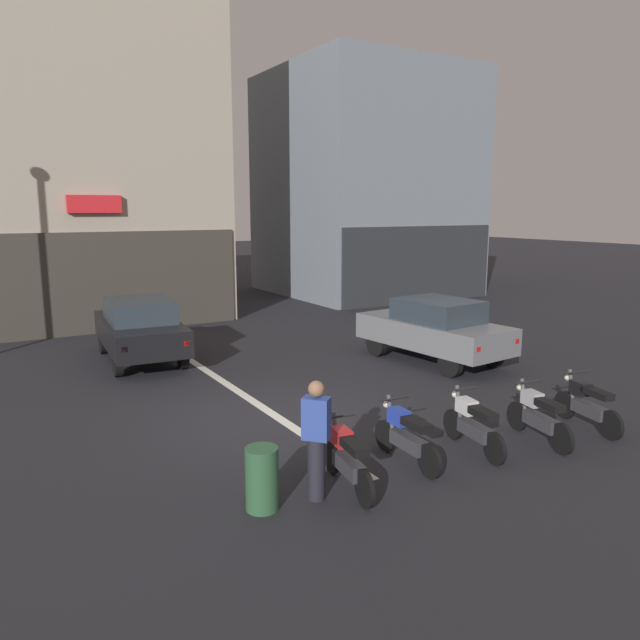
{
  "coord_description": "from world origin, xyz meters",
  "views": [
    {
      "loc": [
        -4.86,
        -9.7,
        3.9
      ],
      "look_at": [
        2.03,
        2.0,
        1.4
      ],
      "focal_mm": 33.89,
      "sensor_mm": 36.0,
      "label": 1
    }
  ],
  "objects_px": {
    "motorcycle_red_row_leftmost": "(347,458)",
    "motorcycle_silver_row_right_mid": "(539,415)",
    "car_grey_parked_kerbside": "(434,328)",
    "motorcycle_black_row_rightmost": "(587,404)",
    "car_black_crossing_near": "(140,328)",
    "motorcycle_white_row_centre": "(473,424)",
    "trash_bin": "(262,479)",
    "motorcycle_blue_row_left_mid": "(406,435)",
    "person_by_motorcycles": "(316,439)"
  },
  "relations": [
    {
      "from": "motorcycle_red_row_leftmost",
      "to": "motorcycle_silver_row_right_mid",
      "type": "height_order",
      "value": "same"
    },
    {
      "from": "motorcycle_silver_row_right_mid",
      "to": "motorcycle_red_row_leftmost",
      "type": "bearing_deg",
      "value": 177.44
    },
    {
      "from": "car_grey_parked_kerbside",
      "to": "motorcycle_black_row_rightmost",
      "type": "xyz_separation_m",
      "value": [
        -0.85,
        -5.11,
        -0.43
      ]
    },
    {
      "from": "car_black_crossing_near",
      "to": "motorcycle_silver_row_right_mid",
      "type": "height_order",
      "value": "car_black_crossing_near"
    },
    {
      "from": "motorcycle_white_row_centre",
      "to": "motorcycle_silver_row_right_mid",
      "type": "height_order",
      "value": "same"
    },
    {
      "from": "motorcycle_white_row_centre",
      "to": "motorcycle_black_row_rightmost",
      "type": "height_order",
      "value": "same"
    },
    {
      "from": "car_black_crossing_near",
      "to": "motorcycle_silver_row_right_mid",
      "type": "bearing_deg",
      "value": -63.9
    },
    {
      "from": "car_grey_parked_kerbside",
      "to": "motorcycle_silver_row_right_mid",
      "type": "bearing_deg",
      "value": -112.49
    },
    {
      "from": "car_grey_parked_kerbside",
      "to": "motorcycle_white_row_centre",
      "type": "distance_m",
      "value": 5.9
    },
    {
      "from": "car_black_crossing_near",
      "to": "trash_bin",
      "type": "relative_size",
      "value": 4.95
    },
    {
      "from": "car_black_crossing_near",
      "to": "motorcycle_blue_row_left_mid",
      "type": "height_order",
      "value": "car_black_crossing_near"
    },
    {
      "from": "motorcycle_silver_row_right_mid",
      "to": "person_by_motorcycles",
      "type": "relative_size",
      "value": 0.99
    },
    {
      "from": "motorcycle_blue_row_left_mid",
      "to": "motorcycle_silver_row_right_mid",
      "type": "relative_size",
      "value": 1.01
    },
    {
      "from": "car_black_crossing_near",
      "to": "trash_bin",
      "type": "xyz_separation_m",
      "value": [
        -0.65,
        -8.76,
        -0.46
      ]
    },
    {
      "from": "car_grey_parked_kerbside",
      "to": "motorcycle_red_row_leftmost",
      "type": "distance_m",
      "value": 7.68
    },
    {
      "from": "car_grey_parked_kerbside",
      "to": "trash_bin",
      "type": "height_order",
      "value": "car_grey_parked_kerbside"
    },
    {
      "from": "car_grey_parked_kerbside",
      "to": "motorcycle_white_row_centre",
      "type": "xyz_separation_m",
      "value": [
        -3.37,
        -4.83,
        -0.43
      ]
    },
    {
      "from": "motorcycle_black_row_rightmost",
      "to": "person_by_motorcycles",
      "type": "xyz_separation_m",
      "value": [
        -5.55,
        0.14,
        0.4
      ]
    },
    {
      "from": "car_black_crossing_near",
      "to": "motorcycle_red_row_leftmost",
      "type": "relative_size",
      "value": 2.54
    },
    {
      "from": "car_grey_parked_kerbside",
      "to": "motorcycle_red_row_leftmost",
      "type": "xyz_separation_m",
      "value": [
        -5.88,
        -4.93,
        -0.43
      ]
    },
    {
      "from": "motorcycle_red_row_leftmost",
      "to": "motorcycle_black_row_rightmost",
      "type": "height_order",
      "value": "same"
    },
    {
      "from": "motorcycle_blue_row_left_mid",
      "to": "motorcycle_white_row_centre",
      "type": "relative_size",
      "value": 1.01
    },
    {
      "from": "car_grey_parked_kerbside",
      "to": "motorcycle_blue_row_left_mid",
      "type": "height_order",
      "value": "car_grey_parked_kerbside"
    },
    {
      "from": "car_grey_parked_kerbside",
      "to": "motorcycle_blue_row_left_mid",
      "type": "bearing_deg",
      "value": -134.67
    },
    {
      "from": "motorcycle_white_row_centre",
      "to": "car_black_crossing_near",
      "type": "bearing_deg",
      "value": 109.84
    },
    {
      "from": "motorcycle_silver_row_right_mid",
      "to": "car_grey_parked_kerbside",
      "type": "bearing_deg",
      "value": 67.51
    },
    {
      "from": "person_by_motorcycles",
      "to": "trash_bin",
      "type": "relative_size",
      "value": 1.96
    },
    {
      "from": "motorcycle_white_row_centre",
      "to": "motorcycle_blue_row_left_mid",
      "type": "bearing_deg",
      "value": 173.06
    },
    {
      "from": "person_by_motorcycles",
      "to": "motorcycle_red_row_leftmost",
      "type": "bearing_deg",
      "value": 5.74
    },
    {
      "from": "motorcycle_white_row_centre",
      "to": "motorcycle_red_row_leftmost",
      "type": "bearing_deg",
      "value": -177.79
    },
    {
      "from": "motorcycle_silver_row_right_mid",
      "to": "car_black_crossing_near",
      "type": "bearing_deg",
      "value": 116.1
    },
    {
      "from": "car_black_crossing_near",
      "to": "motorcycle_silver_row_right_mid",
      "type": "xyz_separation_m",
      "value": [
        4.41,
        -8.99,
        -0.43
      ]
    },
    {
      "from": "car_black_crossing_near",
      "to": "trash_bin",
      "type": "height_order",
      "value": "car_black_crossing_near"
    },
    {
      "from": "person_by_motorcycles",
      "to": "trash_bin",
      "type": "distance_m",
      "value": 0.88
    },
    {
      "from": "car_grey_parked_kerbside",
      "to": "trash_bin",
      "type": "relative_size",
      "value": 5.01
    },
    {
      "from": "car_black_crossing_near",
      "to": "car_grey_parked_kerbside",
      "type": "distance_m",
      "value": 7.59
    },
    {
      "from": "motorcycle_blue_row_left_mid",
      "to": "motorcycle_white_row_centre",
      "type": "bearing_deg",
      "value": -6.94
    },
    {
      "from": "car_black_crossing_near",
      "to": "motorcycle_white_row_centre",
      "type": "bearing_deg",
      "value": -70.16
    },
    {
      "from": "car_black_crossing_near",
      "to": "motorcycle_red_row_leftmost",
      "type": "height_order",
      "value": "car_black_crossing_near"
    },
    {
      "from": "motorcycle_black_row_rightmost",
      "to": "trash_bin",
      "type": "distance_m",
      "value": 6.31
    },
    {
      "from": "motorcycle_silver_row_right_mid",
      "to": "trash_bin",
      "type": "xyz_separation_m",
      "value": [
        -5.05,
        0.23,
        -0.03
      ]
    },
    {
      "from": "motorcycle_blue_row_left_mid",
      "to": "car_grey_parked_kerbside",
      "type": "bearing_deg",
      "value": 45.33
    },
    {
      "from": "car_grey_parked_kerbside",
      "to": "motorcycle_red_row_leftmost",
      "type": "height_order",
      "value": "car_grey_parked_kerbside"
    },
    {
      "from": "motorcycle_red_row_leftmost",
      "to": "motorcycle_black_row_rightmost",
      "type": "bearing_deg",
      "value": -2.14
    },
    {
      "from": "car_black_crossing_near",
      "to": "motorcycle_white_row_centre",
      "type": "xyz_separation_m",
      "value": [
        3.15,
        -8.73,
        -0.43
      ]
    },
    {
      "from": "car_grey_parked_kerbside",
      "to": "motorcycle_black_row_rightmost",
      "type": "distance_m",
      "value": 5.2
    },
    {
      "from": "motorcycle_blue_row_left_mid",
      "to": "motorcycle_silver_row_right_mid",
      "type": "distance_m",
      "value": 2.55
    },
    {
      "from": "car_black_crossing_near",
      "to": "motorcycle_red_row_leftmost",
      "type": "distance_m",
      "value": 8.86
    },
    {
      "from": "car_grey_parked_kerbside",
      "to": "person_by_motorcycles",
      "type": "relative_size",
      "value": 2.55
    },
    {
      "from": "motorcycle_blue_row_left_mid",
      "to": "person_by_motorcycles",
      "type": "bearing_deg",
      "value": -170.34
    }
  ]
}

